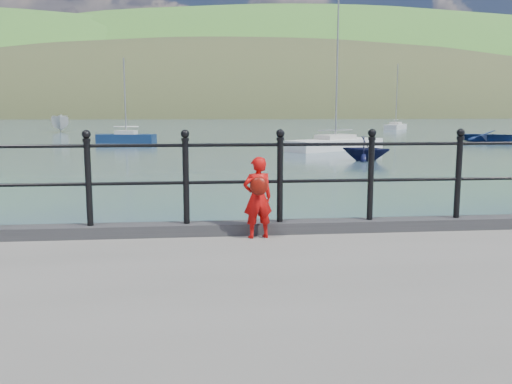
{
  "coord_description": "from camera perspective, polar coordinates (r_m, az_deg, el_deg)",
  "views": [
    {
      "loc": [
        -0.43,
        -6.98,
        2.58
      ],
      "look_at": [
        0.28,
        -0.2,
        1.55
      ],
      "focal_mm": 38.0,
      "sensor_mm": 36.0,
      "label": 1
    }
  ],
  "objects": [
    {
      "name": "child",
      "position": [
        6.7,
        0.19,
        -0.53
      ],
      "size": [
        0.41,
        0.34,
        1.02
      ],
      "rotation": [
        0.0,
        0.0,
        3.33
      ],
      "color": "red",
      "rests_on": "quay"
    },
    {
      "name": "launch_blue",
      "position": [
        48.96,
        23.66,
        5.43
      ],
      "size": [
        5.67,
        5.48,
        0.96
      ],
      "primitive_type": "imported",
      "rotation": [
        0.0,
        0.0,
        0.89
      ],
      "color": "navy",
      "rests_on": "ground"
    },
    {
      "name": "launch_white",
      "position": [
        68.84,
        -19.89,
        6.81
      ],
      "size": [
        3.19,
        5.68,
        2.07
      ],
      "primitive_type": "imported",
      "rotation": [
        0.0,
        0.0,
        0.23
      ],
      "color": "silver",
      "rests_on": "ground"
    },
    {
      "name": "sailboat_near",
      "position": [
        35.93,
        8.35,
        4.94
      ],
      "size": [
        7.18,
        5.61,
        9.82
      ],
      "rotation": [
        0.0,
        0.0,
        0.57
      ],
      "color": "silver",
      "rests_on": "ground"
    },
    {
      "name": "far_shore",
      "position": [
        250.69,
        2.91,
        2.84
      ],
      "size": [
        830.0,
        200.0,
        156.0
      ],
      "color": "#333A21",
      "rests_on": "ground"
    },
    {
      "name": "railing",
      "position": [
        6.88,
        -2.4,
        2.28
      ],
      "size": [
        18.11,
        0.11,
        1.2
      ],
      "color": "black",
      "rests_on": "kerb"
    },
    {
      "name": "sailboat_port",
      "position": [
        44.38,
        -13.49,
        5.47
      ],
      "size": [
        4.75,
        2.38,
        6.81
      ],
      "rotation": [
        0.0,
        0.0,
        -0.21
      ],
      "color": "#11284E",
      "rests_on": "ground"
    },
    {
      "name": "ground",
      "position": [
        7.45,
        -2.39,
        -11.67
      ],
      "size": [
        600.0,
        600.0,
        0.0
      ],
      "primitive_type": "plane",
      "color": "#2D4251",
      "rests_on": "ground"
    },
    {
      "name": "kerb",
      "position": [
        7.01,
        -2.36,
        -3.82
      ],
      "size": [
        60.0,
        0.3,
        0.15
      ],
      "primitive_type": "cube",
      "color": "#28282B",
      "rests_on": "quay"
    },
    {
      "name": "launch_navy",
      "position": [
        28.43,
        11.49,
        4.51
      ],
      "size": [
        3.16,
        3.05,
        1.28
      ],
      "primitive_type": "imported",
      "rotation": [
        0.0,
        0.0,
        1.02
      ],
      "color": "black",
      "rests_on": "ground"
    },
    {
      "name": "sailboat_far",
      "position": [
        75.84,
        14.48,
        6.64
      ],
      "size": [
        4.81,
        6.12,
        8.88
      ],
      "rotation": [
        0.0,
        0.0,
        0.99
      ],
      "color": "silver",
      "rests_on": "ground"
    }
  ]
}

